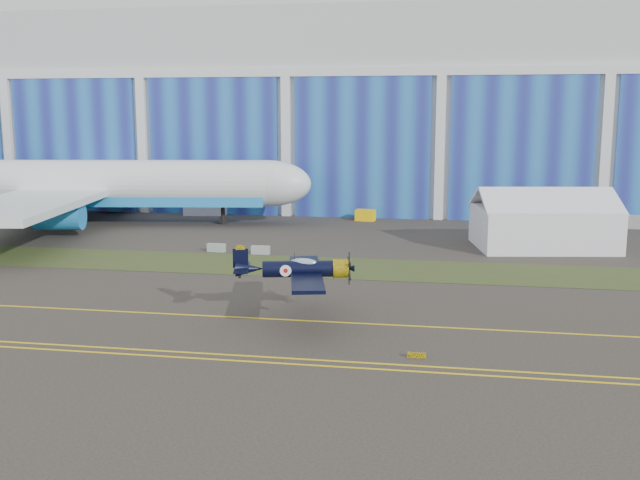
% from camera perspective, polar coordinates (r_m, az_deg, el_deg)
% --- Properties ---
extents(ground, '(260.00, 260.00, 0.00)m').
position_cam_1_polar(ground, '(63.66, -12.30, -4.22)').
color(ground, '#39342E').
rests_on(ground, ground).
extents(grass_median, '(260.00, 10.00, 0.02)m').
position_cam_1_polar(grass_median, '(76.45, -8.33, -1.74)').
color(grass_median, '#475128').
rests_on(grass_median, ground).
extents(hangar, '(220.00, 45.70, 30.00)m').
position_cam_1_polar(hangar, '(131.00, -0.42, 9.71)').
color(hangar, silver).
rests_on(hangar, ground).
extents(taxiway_centreline, '(200.00, 0.20, 0.02)m').
position_cam_1_polar(taxiway_centreline, '(59.23, -14.14, -5.34)').
color(taxiway_centreline, yellow).
rests_on(taxiway_centreline, ground).
extents(edge_line_near, '(80.00, 0.20, 0.02)m').
position_cam_1_polar(edge_line_near, '(51.08, -18.53, -8.00)').
color(edge_line_near, yellow).
rests_on(edge_line_near, ground).
extents(edge_line_far, '(80.00, 0.20, 0.02)m').
position_cam_1_polar(edge_line_far, '(51.92, -18.00, -7.69)').
color(edge_line_far, yellow).
rests_on(edge_line_far, ground).
extents(guard_board_right, '(1.20, 0.15, 0.35)m').
position_cam_1_polar(guard_board_right, '(47.50, 7.37, -8.70)').
color(guard_board_right, yellow).
rests_on(guard_board_right, ground).
extents(warbird, '(12.25, 13.78, 3.53)m').
position_cam_1_polar(warbird, '(54.45, -1.66, -2.21)').
color(warbird, black).
rests_on(warbird, ground).
extents(jetliner, '(79.40, 70.50, 24.67)m').
position_cam_1_polar(jetliner, '(106.06, -18.15, 7.79)').
color(jetliner, silver).
rests_on(jetliner, ground).
extents(tent, '(16.43, 13.19, 6.89)m').
position_cam_1_polar(tent, '(87.18, 16.68, 1.66)').
color(tent, white).
rests_on(tent, ground).
extents(shipping_container, '(6.44, 3.19, 2.68)m').
position_cam_1_polar(shipping_container, '(111.74, -8.72, 2.58)').
color(shipping_container, silver).
rests_on(shipping_container, ground).
extents(tug, '(2.87, 2.03, 1.54)m').
position_cam_1_polar(tug, '(104.99, 3.48, 1.90)').
color(tug, yellow).
rests_on(tug, ground).
extents(gse_box, '(3.01, 1.84, 1.71)m').
position_cam_1_polar(gse_box, '(106.24, 23.13, 1.27)').
color(gse_box, gray).
rests_on(gse_box, ground).
extents(barrier_a, '(2.04, 0.75, 0.90)m').
position_cam_1_polar(barrier_a, '(82.40, -7.90, -0.59)').
color(barrier_a, '#8A9D97').
rests_on(barrier_a, ground).
extents(barrier_b, '(2.02, 0.68, 0.90)m').
position_cam_1_polar(barrier_b, '(80.53, -4.55, -0.76)').
color(barrier_b, gray).
rests_on(barrier_b, ground).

